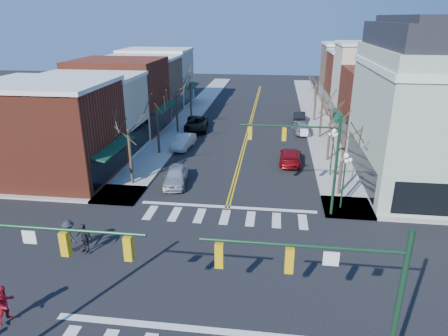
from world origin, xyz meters
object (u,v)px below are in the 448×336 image
(victorian_corner, at_px, (446,105))
(car_left_far, at_px, (196,124))
(lamppost_corner, at_px, (344,172))
(car_right_near, at_px, (290,156))
(pedestrian_red_b, at_px, (5,304))
(car_left_near, at_px, (176,176))
(car_right_mid, at_px, (301,127))
(car_right_far, at_px, (299,116))
(car_left_mid, at_px, (183,141))
(lamppost_midblock, at_px, (333,144))
(pedestrian_dark_b, at_px, (69,235))
(pedestrian_dark_a, at_px, (84,238))

(victorian_corner, bearing_deg, car_left_far, 148.42)
(lamppost_corner, bearing_deg, car_left_far, 126.02)
(car_right_near, xyz_separation_m, pedestrian_red_b, (-13.32, -23.26, 0.36))
(car_left_near, bearing_deg, car_right_mid, 51.07)
(pedestrian_red_b, bearing_deg, car_right_far, 0.04)
(car_left_mid, bearing_deg, pedestrian_red_b, -88.16)
(pedestrian_red_b, bearing_deg, car_left_near, 8.11)
(lamppost_midblock, relative_size, car_left_far, 0.75)
(car_left_mid, bearing_deg, lamppost_midblock, -16.83)
(victorian_corner, xyz_separation_m, car_right_far, (-10.10, 19.96, -5.95))
(car_right_far, bearing_deg, car_left_far, 26.14)
(car_right_near, relative_size, pedestrian_red_b, 2.67)
(car_right_mid, height_order, car_right_far, car_right_mid)
(car_left_mid, relative_size, car_right_near, 0.90)
(victorian_corner, bearing_deg, pedestrian_dark_b, -151.09)
(car_right_near, bearing_deg, car_left_near, 36.41)
(car_left_near, distance_m, car_left_far, 17.18)
(pedestrian_dark_b, bearing_deg, car_left_mid, -62.93)
(victorian_corner, bearing_deg, pedestrian_dark_a, -150.04)
(car_left_far, bearing_deg, car_right_mid, -5.29)
(car_left_near, bearing_deg, car_right_near, 28.04)
(pedestrian_dark_b, bearing_deg, car_right_near, -94.66)
(lamppost_corner, height_order, car_left_near, lamppost_corner)
(lamppost_corner, height_order, car_right_mid, lamppost_corner)
(victorian_corner, xyz_separation_m, car_right_near, (-11.70, 3.45, -5.94))
(car_left_far, bearing_deg, lamppost_corner, -60.03)
(car_left_far, xyz_separation_m, car_right_mid, (12.80, 0.17, -0.02))
(car_left_mid, bearing_deg, lamppost_corner, -34.77)
(lamppost_midblock, bearing_deg, pedestrian_red_b, -129.46)
(car_left_far, distance_m, pedestrian_dark_a, 28.00)
(lamppost_midblock, distance_m, car_left_near, 13.65)
(victorian_corner, relative_size, lamppost_corner, 3.29)
(car_left_near, height_order, car_left_mid, car_left_near)
(car_left_near, relative_size, pedestrian_dark_a, 2.45)
(lamppost_midblock, height_order, car_right_mid, lamppost_midblock)
(car_left_far, bearing_deg, car_left_mid, -96.06)
(pedestrian_red_b, relative_size, pedestrian_dark_b, 0.97)
(lamppost_midblock, xyz_separation_m, car_right_near, (-3.40, 2.95, -2.24))
(car_left_mid, relative_size, pedestrian_red_b, 2.40)
(victorian_corner, distance_m, pedestrian_dark_b, 29.14)
(lamppost_midblock, relative_size, car_right_far, 1.01)
(car_left_near, relative_size, car_left_mid, 1.00)
(victorian_corner, relative_size, pedestrian_dark_b, 7.40)
(pedestrian_dark_a, distance_m, pedestrian_dark_b, 0.94)
(pedestrian_dark_a, bearing_deg, car_left_near, 91.00)
(lamppost_midblock, bearing_deg, car_right_mid, 97.46)
(car_right_mid, bearing_deg, car_left_near, 52.75)
(victorian_corner, relative_size, pedestrian_red_b, 7.66)
(lamppost_corner, relative_size, car_left_far, 0.75)
(car_left_near, xyz_separation_m, car_right_far, (11.20, 22.99, -0.05))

